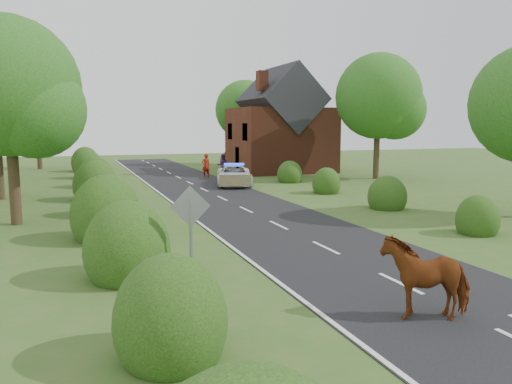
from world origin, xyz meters
name	(u,v)px	position (x,y,z in m)	size (l,w,h in m)	color
ground	(400,284)	(0.00, 0.00, 0.00)	(120.00, 120.00, 0.00)	#325E1F
road	(228,201)	(0.00, 15.00, 0.01)	(6.00, 70.00, 0.02)	black
road_markings	(209,209)	(-1.60, 12.93, 0.03)	(4.96, 70.00, 0.01)	white
hedgerow_left	(105,203)	(-6.51, 11.69, 0.75)	(2.75, 50.41, 3.00)	#123811
hedgerow_right	(373,194)	(6.60, 11.21, 0.55)	(2.10, 45.78, 2.10)	#123811
tree_left_a	(15,92)	(-9.75, 11.86, 5.34)	(5.74, 5.60, 8.38)	#332316
tree_left_d	(40,108)	(-10.23, 39.85, 5.64)	(6.15, 6.00, 8.89)	#332316
tree_right_b	(383,100)	(14.29, 21.84, 5.94)	(6.56, 6.40, 9.40)	#332316
tree_right_c	(248,112)	(9.27, 37.85, 5.34)	(6.15, 6.00, 8.58)	#332316
road_sign	(191,220)	(-5.00, 2.00, 1.65)	(1.06, 0.08, 2.53)	gray
house	(280,128)	(9.49, 30.00, 3.79)	(8.00, 7.40, 9.17)	brown
cow	(425,282)	(-0.79, -1.89, 0.72)	(1.08, 2.04, 1.45)	#6A310F
police_van	(234,175)	(2.50, 21.57, 0.68)	(3.53, 5.36, 1.51)	white
pedestrian_red	(206,166)	(2.06, 27.35, 0.92)	(0.67, 0.44, 1.85)	maroon
pedestrian_purple	(223,165)	(3.52, 27.68, 0.89)	(0.87, 0.68, 1.78)	#4E235E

